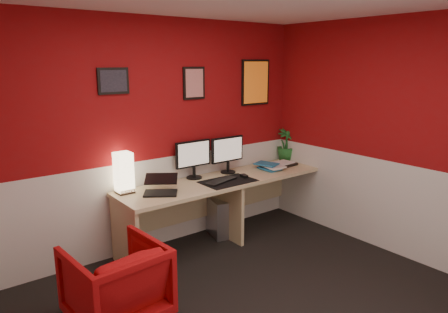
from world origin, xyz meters
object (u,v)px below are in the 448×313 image
(monitor_left, at_px, (194,154))
(armchair, at_px, (116,283))
(zen_tray, at_px, (282,164))
(pc_tower, at_px, (218,216))
(monitor_right, at_px, (228,149))
(shoji_lamp, at_px, (124,174))
(potted_plant, at_px, (286,144))
(laptop, at_px, (160,184))
(desk, at_px, (227,208))

(monitor_left, relative_size, armchair, 0.82)
(zen_tray, distance_m, pc_tower, 1.08)
(monitor_left, distance_m, monitor_right, 0.46)
(shoji_lamp, distance_m, zen_tray, 2.09)
(shoji_lamp, relative_size, armchair, 0.56)
(monitor_right, relative_size, potted_plant, 1.34)
(monitor_right, bearing_deg, shoji_lamp, 178.92)
(monitor_left, bearing_deg, shoji_lamp, -178.72)
(laptop, distance_m, pc_tower, 1.09)
(zen_tray, bearing_deg, shoji_lamp, 175.11)
(shoji_lamp, xyz_separation_m, monitor_right, (1.32, -0.02, 0.09))
(armchair, bearing_deg, desk, -161.22)
(desk, height_order, shoji_lamp, shoji_lamp)
(laptop, distance_m, monitor_right, 1.09)
(shoji_lamp, height_order, monitor_right, monitor_right)
(laptop, height_order, potted_plant, potted_plant)
(shoji_lamp, distance_m, monitor_right, 1.32)
(monitor_right, distance_m, zen_tray, 0.82)
(pc_tower, bearing_deg, potted_plant, 18.30)
(monitor_left, bearing_deg, monitor_right, -5.50)
(zen_tray, bearing_deg, laptop, -177.40)
(shoji_lamp, height_order, zen_tray, shoji_lamp)
(laptop, height_order, pc_tower, laptop)
(desk, xyz_separation_m, monitor_right, (0.17, 0.19, 0.66))
(armchair, bearing_deg, potted_plant, -166.18)
(desk, xyz_separation_m, pc_tower, (-0.01, 0.16, -0.14))
(shoji_lamp, height_order, laptop, shoji_lamp)
(potted_plant, height_order, pc_tower, potted_plant)
(shoji_lamp, xyz_separation_m, monitor_left, (0.86, 0.02, 0.09))
(potted_plant, relative_size, pc_tower, 0.96)
(shoji_lamp, height_order, potted_plant, potted_plant)
(zen_tray, bearing_deg, monitor_right, 168.61)
(potted_plant, bearing_deg, desk, -169.10)
(pc_tower, bearing_deg, shoji_lamp, -168.01)
(monitor_right, relative_size, pc_tower, 1.29)
(laptop, distance_m, zen_tray, 1.81)
(pc_tower, distance_m, armchair, 1.88)
(desk, relative_size, shoji_lamp, 6.50)
(desk, relative_size, monitor_left, 4.48)
(monitor_left, bearing_deg, potted_plant, -0.07)
(zen_tray, bearing_deg, armchair, -163.79)
(desk, bearing_deg, armchair, -156.66)
(monitor_right, xyz_separation_m, pc_tower, (-0.17, -0.03, -0.80))
(laptop, distance_m, potted_plant, 2.09)
(desk, bearing_deg, monitor_right, 48.33)
(laptop, relative_size, armchair, 0.46)
(desk, bearing_deg, laptop, -176.87)
(monitor_right, height_order, armchair, monitor_right)
(potted_plant, bearing_deg, monitor_left, 179.93)
(desk, bearing_deg, zen_tray, 2.09)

